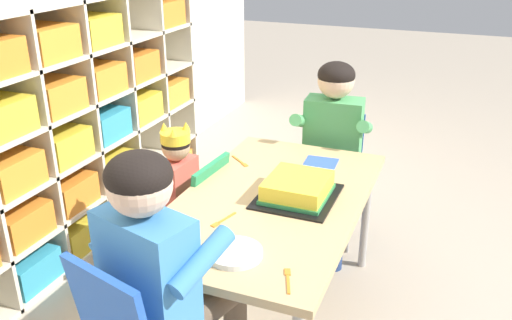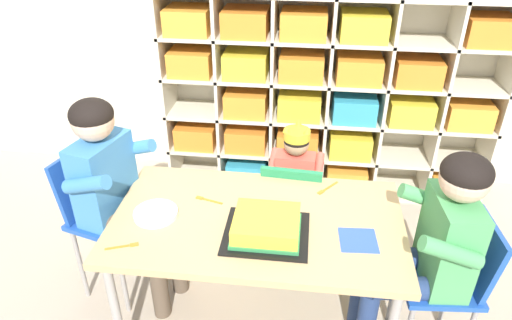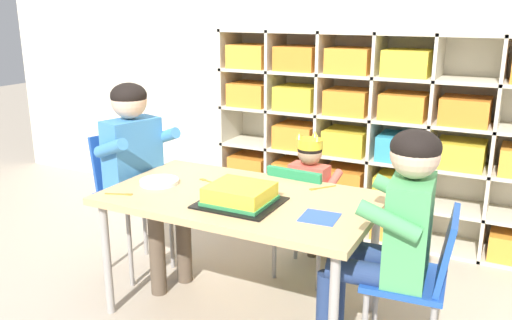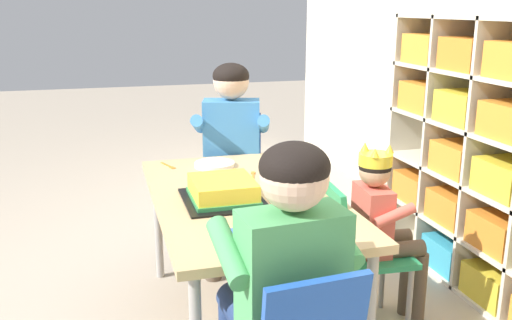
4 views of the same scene
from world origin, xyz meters
The scene contains 14 objects.
ground centered at (0.00, 0.00, 0.00)m, with size 16.00×16.00×0.00m, color tan.
storage_cubby_shelf centered at (0.27, 1.24, 0.66)m, with size 2.14×0.33×1.33m.
activity_table centered at (0.00, 0.00, 0.57)m, with size 1.27×0.73×0.62m.
classroom_chair_blue centered at (0.14, 0.45, 0.39)m, with size 0.36×0.38×0.67m.
child_with_crown centered at (0.14, 0.57, 0.51)m, with size 0.31×0.31×0.83m.
adult_helper_seated centered at (-0.68, 0.11, 0.68)m, with size 0.47×0.46×1.09m.
classroom_chair_guest_side centered at (0.85, -0.06, 0.43)m, with size 0.36×0.35×0.71m.
guest_at_table_side centered at (0.73, -0.07, 0.63)m, with size 0.45×0.42×1.03m.
birthday_cake_on_tray centered at (0.05, -0.10, 0.65)m, with size 0.35×0.31×0.09m.
paper_plate_stack centered at (-0.45, -0.03, 0.63)m, with size 0.20×0.20×0.02m, color white.
paper_napkin_square centered at (0.43, -0.09, 0.62)m, with size 0.15×0.15×0.00m, color #3356B7.
fork_scattered_mid_table centered at (0.30, 0.27, 0.62)m, with size 0.10×0.12×0.00m.
fork_at_table_front_edge centered at (-0.25, 0.11, 0.62)m, with size 0.14×0.05×0.00m.
fork_by_napkin centered at (-0.51, -0.25, 0.62)m, with size 0.13×0.06×0.00m.
Camera 1 is at (-1.90, -0.69, 1.65)m, focal length 38.21 mm.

